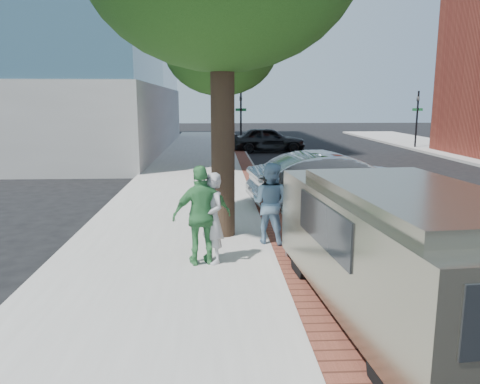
{
  "coord_description": "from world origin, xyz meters",
  "views": [
    {
      "loc": [
        -0.77,
        -8.41,
        3.15
      ],
      "look_at": [
        -0.24,
        1.57,
        1.2
      ],
      "focal_mm": 35.0,
      "sensor_mm": 36.0,
      "label": 1
    }
  ],
  "objects": [
    {
      "name": "parking_meter",
      "position": [
        0.62,
        0.29,
        1.21
      ],
      "size": [
        0.12,
        0.32,
        1.47
      ],
      "color": "gray",
      "rests_on": "sidewalk"
    },
    {
      "name": "signal_far",
      "position": [
        12.5,
        22.0,
        2.25
      ],
      "size": [
        0.7,
        0.15,
        3.8
      ],
      "color": "black",
      "rests_on": "ground"
    },
    {
      "name": "van",
      "position": [
        1.78,
        -2.11,
        1.12
      ],
      "size": [
        2.56,
        5.67,
        2.04
      ],
      "rotation": [
        0.0,
        0.0,
        0.08
      ],
      "color": "gray",
      "rests_on": "ground"
    },
    {
      "name": "sidewalk",
      "position": [
        -1.5,
        8.0,
        0.07
      ],
      "size": [
        5.0,
        60.0,
        0.15
      ],
      "primitive_type": "cube",
      "color": "#9E9991",
      "rests_on": "ground"
    },
    {
      "name": "bg_car",
      "position": [
        2.53,
        20.76,
        0.79
      ],
      "size": [
        4.62,
        1.87,
        1.57
      ],
      "primitive_type": "imported",
      "rotation": [
        0.0,
        0.0,
        1.57
      ],
      "color": "black",
      "rests_on": "ground"
    },
    {
      "name": "person_gray",
      "position": [
        -0.84,
        0.06,
        1.0
      ],
      "size": [
        0.66,
        0.74,
        1.7
      ],
      "primitive_type": "imported",
      "rotation": [
        0.0,
        0.0,
        -1.06
      ],
      "color": "#A0A1A5",
      "rests_on": "sidewalk"
    },
    {
      "name": "brick_strip",
      "position": [
        0.7,
        8.0,
        0.15
      ],
      "size": [
        0.6,
        60.0,
        0.01
      ],
      "primitive_type": "cube",
      "color": "brown",
      "rests_on": "sidewalk"
    },
    {
      "name": "person_green",
      "position": [
        -1.03,
        -0.03,
        1.08
      ],
      "size": [
        1.16,
        0.69,
        1.86
      ],
      "primitive_type": "imported",
      "rotation": [
        0.0,
        0.0,
        3.38
      ],
      "color": "#3F8B4B",
      "rests_on": "sidewalk"
    },
    {
      "name": "tree_far",
      "position": [
        -0.5,
        12.0,
        5.3
      ],
      "size": [
        4.8,
        4.8,
        7.14
      ],
      "color": "black",
      "rests_on": "sidewalk"
    },
    {
      "name": "curb",
      "position": [
        1.05,
        8.0,
        0.07
      ],
      "size": [
        0.1,
        60.0,
        0.15
      ],
      "primitive_type": "cube",
      "color": "gray",
      "rests_on": "ground"
    },
    {
      "name": "signal_near",
      "position": [
        0.9,
        22.0,
        2.25
      ],
      "size": [
        0.7,
        0.15,
        3.8
      ],
      "color": "black",
      "rests_on": "ground"
    },
    {
      "name": "person_officer",
      "position": [
        0.39,
        1.25,
        1.02
      ],
      "size": [
        1.06,
        0.99,
        1.73
      ],
      "primitive_type": "imported",
      "rotation": [
        0.0,
        0.0,
        2.61
      ],
      "color": "#80A8C7",
      "rests_on": "sidewalk"
    },
    {
      "name": "office_base",
      "position": [
        -13.0,
        22.0,
        2.0
      ],
      "size": [
        18.2,
        22.2,
        4.0
      ],
      "primitive_type": "cube",
      "color": "gray",
      "rests_on": "ground"
    },
    {
      "name": "sedan_silver",
      "position": [
        2.76,
        5.03,
        0.83
      ],
      "size": [
        5.23,
        2.32,
        1.67
      ],
      "primitive_type": "imported",
      "rotation": [
        0.0,
        0.0,
        1.68
      ],
      "color": "#ACB0B4",
      "rests_on": "ground"
    },
    {
      "name": "ground",
      "position": [
        0.0,
        0.0,
        0.0
      ],
      "size": [
        120.0,
        120.0,
        0.0
      ],
      "primitive_type": "plane",
      "color": "black",
      "rests_on": "ground"
    }
  ]
}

